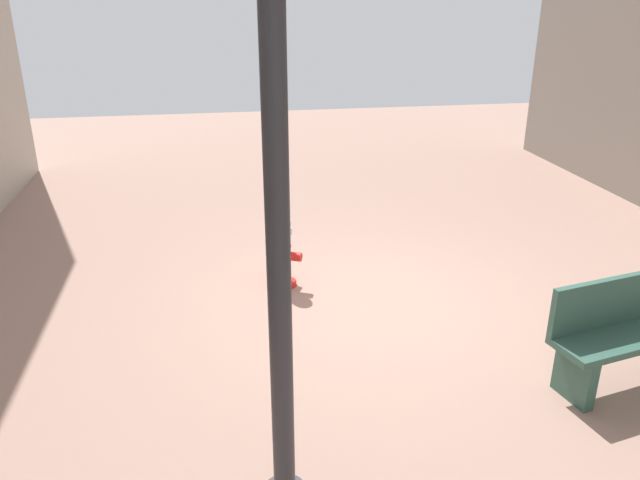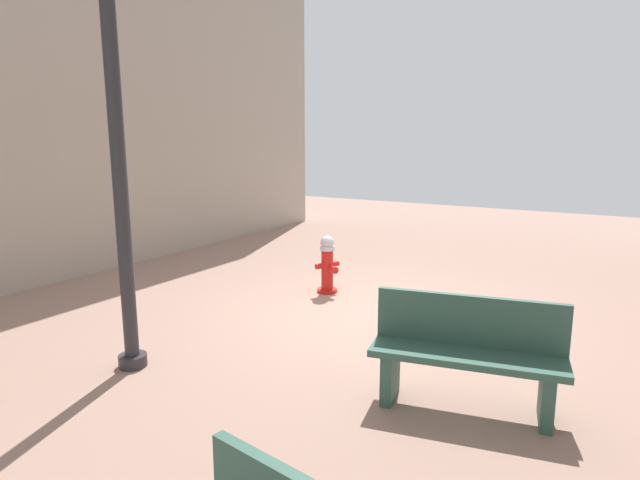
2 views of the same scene
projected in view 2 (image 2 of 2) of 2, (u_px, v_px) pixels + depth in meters
The scene contains 4 objects.
ground_plane at pixel (365, 315), 6.87m from camera, with size 23.40×23.40×0.00m, color #9E7A6B.
fire_hydrant at pixel (327, 264), 7.80m from camera, with size 0.37×0.39×0.86m.
bench_near at pixel (467, 352), 4.45m from camera, with size 1.64×0.75×0.95m.
street_lamp at pixel (114, 104), 4.84m from camera, with size 0.36×0.36×4.16m.
Camera 2 is at (-2.85, 5.94, 2.27)m, focal length 29.67 mm.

